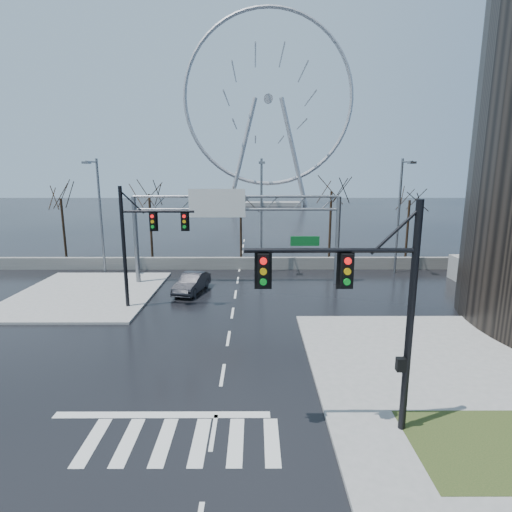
{
  "coord_description": "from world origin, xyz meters",
  "views": [
    {
      "loc": [
        1.44,
        -16.26,
        8.77
      ],
      "look_at": [
        1.5,
        6.7,
        4.0
      ],
      "focal_mm": 28.0,
      "sensor_mm": 36.0,
      "label": 1
    }
  ],
  "objects_px": {
    "car": "(192,283)",
    "signal_mast_near": "(370,297)",
    "signal_mast_far": "(141,236)",
    "ferris_wheel": "(268,106)",
    "sign_gantry": "(232,220)"
  },
  "relations": [
    {
      "from": "car",
      "to": "signal_mast_near",
      "type": "bearing_deg",
      "value": -49.85
    },
    {
      "from": "signal_mast_far",
      "to": "ferris_wheel",
      "type": "xyz_separation_m",
      "value": [
        10.87,
        86.04,
        21.3
      ]
    },
    {
      "from": "ferris_wheel",
      "to": "car",
      "type": "distance_m",
      "value": 86.62
    },
    {
      "from": "signal_mast_far",
      "to": "ferris_wheel",
      "type": "relative_size",
      "value": 0.16
    },
    {
      "from": "ferris_wheel",
      "to": "sign_gantry",
      "type": "bearing_deg",
      "value": -93.84
    },
    {
      "from": "sign_gantry",
      "to": "car",
      "type": "relative_size",
      "value": 3.76
    },
    {
      "from": "signal_mast_far",
      "to": "signal_mast_near",
      "type": "bearing_deg",
      "value": -49.74
    },
    {
      "from": "ferris_wheel",
      "to": "car",
      "type": "height_order",
      "value": "ferris_wheel"
    },
    {
      "from": "sign_gantry",
      "to": "car",
      "type": "height_order",
      "value": "sign_gantry"
    },
    {
      "from": "sign_gantry",
      "to": "ferris_wheel",
      "type": "height_order",
      "value": "ferris_wheel"
    },
    {
      "from": "sign_gantry",
      "to": "car",
      "type": "distance_m",
      "value": 5.83
    },
    {
      "from": "signal_mast_near",
      "to": "signal_mast_far",
      "type": "relative_size",
      "value": 1.0
    },
    {
      "from": "signal_mast_near",
      "to": "ferris_wheel",
      "type": "xyz_separation_m",
      "value": [
        -0.14,
        99.04,
        21.26
      ]
    },
    {
      "from": "sign_gantry",
      "to": "ferris_wheel",
      "type": "distance_m",
      "value": 82.91
    },
    {
      "from": "signal_mast_far",
      "to": "car",
      "type": "distance_m",
      "value": 6.07
    }
  ]
}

